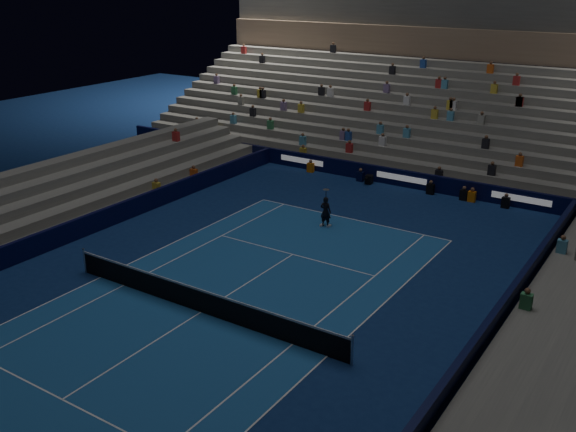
# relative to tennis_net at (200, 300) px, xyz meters

# --- Properties ---
(ground) EXTENTS (90.00, 90.00, 0.00)m
(ground) POSITION_rel_tennis_net_xyz_m (0.00, 0.00, -0.50)
(ground) COLOR navy
(ground) RESTS_ON ground
(court_surface) EXTENTS (10.97, 23.77, 0.01)m
(court_surface) POSITION_rel_tennis_net_xyz_m (0.00, 0.00, -0.50)
(court_surface) COLOR #1A5092
(court_surface) RESTS_ON ground
(sponsor_barrier_far) EXTENTS (44.00, 0.25, 1.00)m
(sponsor_barrier_far) POSITION_rel_tennis_net_xyz_m (0.00, 18.50, -0.00)
(sponsor_barrier_far) COLOR black
(sponsor_barrier_far) RESTS_ON ground
(sponsor_barrier_east) EXTENTS (0.25, 37.00, 1.00)m
(sponsor_barrier_east) POSITION_rel_tennis_net_xyz_m (9.70, 0.00, -0.00)
(sponsor_barrier_east) COLOR black
(sponsor_barrier_east) RESTS_ON ground
(sponsor_barrier_west) EXTENTS (0.25, 37.00, 1.00)m
(sponsor_barrier_west) POSITION_rel_tennis_net_xyz_m (-9.70, 0.00, -0.00)
(sponsor_barrier_west) COLOR black
(sponsor_barrier_west) RESTS_ON ground
(grandstand_main) EXTENTS (44.00, 15.20, 11.20)m
(grandstand_main) POSITION_rel_tennis_net_xyz_m (0.00, 27.90, 2.87)
(grandstand_main) COLOR slate
(grandstand_main) RESTS_ON ground
(grandstand_east) EXTENTS (5.00, 37.00, 2.50)m
(grandstand_east) POSITION_rel_tennis_net_xyz_m (13.17, 0.00, 0.41)
(grandstand_east) COLOR slate
(grandstand_east) RESTS_ON ground
(tennis_net) EXTENTS (12.90, 0.10, 1.10)m
(tennis_net) POSITION_rel_tennis_net_xyz_m (0.00, 0.00, 0.00)
(tennis_net) COLOR #B2B2B7
(tennis_net) RESTS_ON ground
(tennis_player) EXTENTS (0.61, 0.43, 1.58)m
(tennis_player) POSITION_rel_tennis_net_xyz_m (-0.52, 10.24, 0.29)
(tennis_player) COLOR black
(tennis_player) RESTS_ON ground
(broadcast_camera) EXTENTS (0.47, 0.88, 0.54)m
(broadcast_camera) POSITION_rel_tennis_net_xyz_m (-1.87, 17.82, -0.22)
(broadcast_camera) COLOR black
(broadcast_camera) RESTS_ON ground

